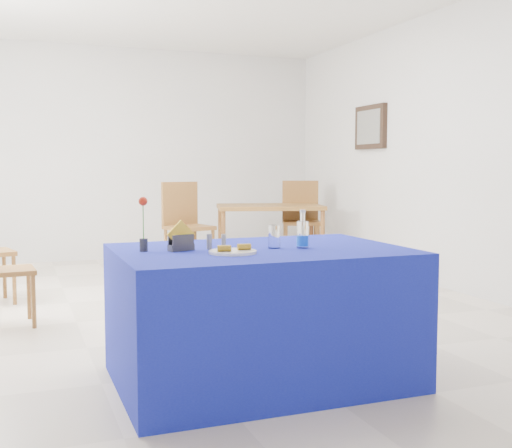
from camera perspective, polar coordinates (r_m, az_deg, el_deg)
The scene contains 16 objects.
floor at distance 5.50m, azimuth -3.96°, elevation -7.74°, with size 7.00×7.00×0.00m, color beige.
room_shell at distance 5.39m, azimuth -4.07°, elevation 10.70°, with size 7.00×7.00×7.00m.
picture_frame at distance 7.86m, azimuth 10.15°, elevation 8.47°, with size 0.06×0.64×0.52m, color black.
picture_art at distance 7.84m, azimuth 10.00°, elevation 8.48°, with size 0.02×0.52×0.40m, color #998C66.
plate at distance 3.40m, azimuth -2.09°, elevation -2.49°, with size 0.26×0.26×0.01m, color white.
drinking_glass at distance 3.61m, azimuth 1.63°, elevation -1.12°, with size 0.07×0.07×0.13m, color white.
salt_shaker at distance 3.56m, azimuth -2.89°, elevation -1.58°, with size 0.03×0.03×0.09m, color slate.
pepper_shaker at distance 3.57m, azimuth -4.17°, elevation -1.58°, with size 0.03×0.03×0.09m, color slate.
blue_table at distance 3.68m, azimuth 0.40°, elevation -8.05°, with size 1.60×1.10×0.76m.
water_bottle at distance 3.63m, azimuth 4.16°, elevation -1.01°, with size 0.07×0.07×0.21m.
napkin_holder at distance 3.52m, azimuth -6.68°, elevation -1.58°, with size 0.16×0.09×0.17m.
rose_vase at distance 3.51m, azimuth -9.98°, elevation -0.11°, with size 0.05×0.05×0.30m.
oak_table at distance 8.00m, azimuth 1.21°, elevation 1.16°, with size 1.45×1.12×0.76m.
chair_bg_left at distance 7.59m, azimuth -6.34°, elevation 0.38°, with size 0.58×0.58×1.05m.
chair_bg_right at distance 8.30m, azimuth 4.00°, elevation 0.79°, with size 0.61×0.61×1.05m.
banana_pieces at distance 3.38m, azimuth -1.93°, elevation -2.10°, with size 0.20×0.07×0.03m.
Camera 1 is at (-1.54, -5.14, 1.21)m, focal length 45.00 mm.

